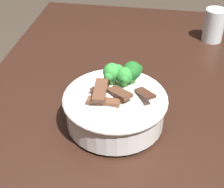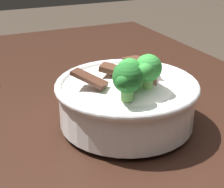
# 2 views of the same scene
# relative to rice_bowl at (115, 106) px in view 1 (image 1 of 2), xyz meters

# --- Properties ---
(dining_table) EXTENTS (1.30, 0.82, 0.74)m
(dining_table) POSITION_rel_rice_bowl_xyz_m (-0.00, 0.06, -0.20)
(dining_table) COLOR black
(dining_table) RESTS_ON ground
(rice_bowl) EXTENTS (0.22, 0.22, 0.13)m
(rice_bowl) POSITION_rel_rice_bowl_xyz_m (0.00, 0.00, 0.00)
(rice_bowl) COLOR white
(rice_bowl) RESTS_ON dining_table
(drinking_glass) EXTENTS (0.06, 0.06, 0.10)m
(drinking_glass) POSITION_rel_rice_bowl_xyz_m (-0.44, 0.23, -0.01)
(drinking_glass) COLOR white
(drinking_glass) RESTS_ON dining_table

